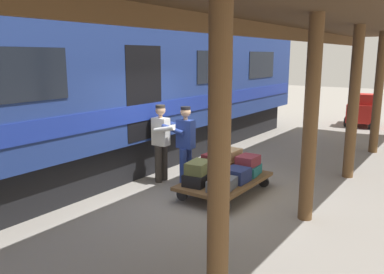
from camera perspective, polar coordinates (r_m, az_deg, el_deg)
The scene contains 17 objects.
ground_plane at distance 7.87m, azimuth 3.05°, elevation -8.65°, with size 60.00×60.00×0.00m, color gray.
platform_canopy at distance 6.63m, azimuth 17.19°, elevation 15.68°, with size 3.20×18.16×3.56m.
train_car at distance 9.51m, azimuth -13.74°, elevation 7.31°, with size 3.02×16.49×4.00m.
luggage_cart at distance 7.97m, azimuth 4.81°, elevation -6.43°, with size 1.19×2.05×0.30m.
suitcase_teal_softside at distance 8.28m, azimuth 8.39°, elevation -4.77°, with size 0.37×0.55×0.20m, color #1E666B.
suitcase_slate_roller at distance 7.34m, azimuth 4.42°, elevation -6.85°, with size 0.39×0.62×0.20m, color #4C515B.
suitcase_navy_fabric at distance 7.79m, azimuth 6.54°, elevation -5.51°, with size 0.43×0.46×0.27m, color navy.
suitcase_black_hardshell at distance 7.60m, azimuth 0.93°, elevation -6.06°, with size 0.41×0.61×0.22m, color black.
suitcase_orange_carryall at distance 8.05m, azimuth 3.18°, elevation -4.87°, with size 0.46×0.46×0.27m, color #CC6B23.
suitcase_brown_leather at distance 8.52m, azimuth 5.18°, elevation -4.06°, with size 0.49×0.51×0.25m, color brown.
suitcase_olive_duffel at distance 7.55m, azimuth 1.00°, elevation -4.41°, with size 0.37×0.54×0.22m, color brown.
suitcase_burgundy_valise at distance 8.23m, azimuth 8.15°, elevation -3.40°, with size 0.38×0.47×0.20m, color maroon.
suitcase_tan_vintage at distance 8.47m, azimuth 5.55°, elevation -2.52°, with size 0.36×0.48×0.22m, color tan.
suitcase_maroon_trunk at distance 7.99m, azimuth 3.29°, elevation -3.19°, with size 0.37×0.45×0.21m, color maroon.
porter_in_overalls at distance 8.31m, azimuth -1.05°, elevation -0.86°, with size 0.69×0.46×1.70m.
porter_by_door at distance 8.58m, azimuth -4.44°, elevation -0.50°, with size 0.67×0.43×1.70m.
baggage_tug at distance 16.92m, azimuth 23.57°, elevation 3.58°, with size 1.33×1.84×1.30m.
Camera 1 is at (-3.88, 6.27, 2.73)m, focal length 36.65 mm.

